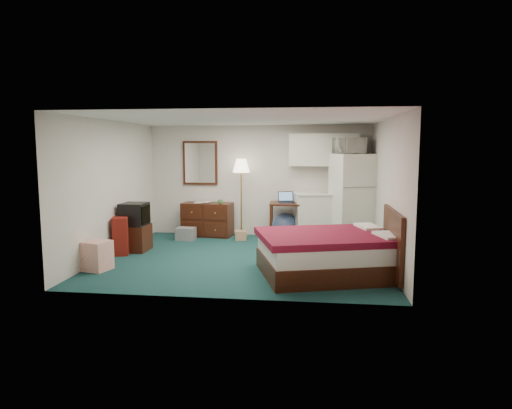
# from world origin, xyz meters

# --- Properties ---
(floor) EXTENTS (5.00, 4.50, 0.01)m
(floor) POSITION_xyz_m (0.00, 0.00, 0.00)
(floor) COLOR #183A39
(floor) RESTS_ON ground
(ceiling) EXTENTS (5.00, 4.50, 0.01)m
(ceiling) POSITION_xyz_m (0.00, 0.00, 2.50)
(ceiling) COLOR silver
(ceiling) RESTS_ON walls
(walls) EXTENTS (5.01, 4.51, 2.50)m
(walls) POSITION_xyz_m (0.00, 0.00, 1.25)
(walls) COLOR silver
(walls) RESTS_ON floor
(mirror) EXTENTS (0.80, 0.06, 1.00)m
(mirror) POSITION_xyz_m (-1.35, 2.22, 1.65)
(mirror) COLOR white
(mirror) RESTS_ON walls
(upper_cabinets) EXTENTS (1.50, 0.35, 0.70)m
(upper_cabinets) POSITION_xyz_m (1.45, 2.08, 1.95)
(upper_cabinets) COLOR silver
(upper_cabinets) RESTS_ON walls
(headboard) EXTENTS (0.06, 1.56, 1.00)m
(headboard) POSITION_xyz_m (2.46, -0.92, 0.55)
(headboard) COLOR black
(headboard) RESTS_ON walls
(dresser) EXTENTS (1.16, 0.63, 0.76)m
(dresser) POSITION_xyz_m (-1.14, 1.98, 0.38)
(dresser) COLOR black
(dresser) RESTS_ON floor
(floor_lamp) EXTENTS (0.48, 0.48, 1.75)m
(floor_lamp) POSITION_xyz_m (-0.36, 1.96, 0.88)
(floor_lamp) COLOR gold
(floor_lamp) RESTS_ON floor
(desk) EXTENTS (0.67, 0.67, 0.81)m
(desk) POSITION_xyz_m (0.62, 1.80, 0.41)
(desk) COLOR black
(desk) RESTS_ON floor
(exercise_ball) EXTENTS (0.58, 0.58, 0.57)m
(exercise_ball) POSITION_xyz_m (0.62, 1.96, 0.28)
(exercise_ball) COLOR #3B4E7C
(exercise_ball) RESTS_ON floor
(kitchen_counter) EXTENTS (1.02, 0.84, 0.99)m
(kitchen_counter) POSITION_xyz_m (1.30, 1.91, 0.50)
(kitchen_counter) COLOR silver
(kitchen_counter) RESTS_ON floor
(fridge) EXTENTS (0.98, 0.98, 1.87)m
(fridge) POSITION_xyz_m (2.05, 1.61, 0.94)
(fridge) COLOR silver
(fridge) RESTS_ON floor
(bed) EXTENTS (2.41, 2.11, 0.65)m
(bed) POSITION_xyz_m (1.48, -0.92, 0.33)
(bed) COLOR #5C081A
(bed) RESTS_ON floor
(tv_stand) EXTENTS (0.51, 0.56, 0.51)m
(tv_stand) POSITION_xyz_m (-2.21, 0.34, 0.25)
(tv_stand) COLOR black
(tv_stand) RESTS_ON floor
(suitcase) EXTENTS (0.39, 0.50, 0.71)m
(suitcase) POSITION_xyz_m (-2.35, 0.03, 0.36)
(suitcase) COLOR #591C12
(suitcase) RESTS_ON floor
(retail_box) EXTENTS (0.47, 0.47, 0.48)m
(retail_box) POSITION_xyz_m (-2.28, -1.10, 0.24)
(retail_box) COLOR white
(retail_box) RESTS_ON floor
(file_bin) EXTENTS (0.42, 0.33, 0.27)m
(file_bin) POSITION_xyz_m (-1.50, 1.45, 0.14)
(file_bin) COLOR gray
(file_bin) RESTS_ON floor
(cardboard_box_a) EXTENTS (0.27, 0.24, 0.20)m
(cardboard_box_a) POSITION_xyz_m (-0.32, 1.61, 0.10)
(cardboard_box_a) COLOR #A27B61
(cardboard_box_a) RESTS_ON floor
(cardboard_box_b) EXTENTS (0.25, 0.29, 0.27)m
(cardboard_box_b) POSITION_xyz_m (0.57, 1.33, 0.13)
(cardboard_box_b) COLOR #A27B61
(cardboard_box_b) RESTS_ON floor
(laptop) EXTENTS (0.39, 0.34, 0.23)m
(laptop) POSITION_xyz_m (0.66, 1.80, 0.93)
(laptop) COLOR black
(laptop) RESTS_ON desk
(crt_tv) EXTENTS (0.49, 0.52, 0.44)m
(crt_tv) POSITION_xyz_m (-2.20, 0.32, 0.72)
(crt_tv) COLOR black
(crt_tv) RESTS_ON tv_stand
(microwave) EXTENTS (0.68, 0.50, 0.41)m
(microwave) POSITION_xyz_m (1.96, 1.59, 2.08)
(microwave) COLOR silver
(microwave) RESTS_ON fridge
(book_a) EXTENTS (0.18, 0.02, 0.25)m
(book_a) POSITION_xyz_m (-1.41, 1.95, 0.88)
(book_a) COLOR #A27B61
(book_a) RESTS_ON dresser
(book_b) EXTENTS (0.18, 0.08, 0.24)m
(book_b) POSITION_xyz_m (-1.25, 2.05, 0.88)
(book_b) COLOR #A27B61
(book_b) RESTS_ON dresser
(mug) EXTENTS (0.13, 0.11, 0.12)m
(mug) POSITION_xyz_m (-0.81, 1.84, 0.82)
(mug) COLOR #457C3D
(mug) RESTS_ON dresser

